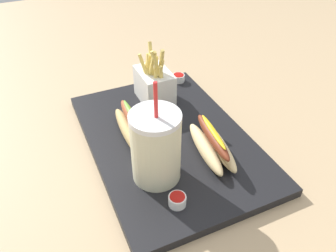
% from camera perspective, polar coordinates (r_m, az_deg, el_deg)
% --- Properties ---
extents(ground_plane, '(2.40, 2.40, 0.02)m').
position_cam_1_polar(ground_plane, '(0.77, 0.00, -3.50)').
color(ground_plane, tan).
extents(food_tray, '(0.49, 0.34, 0.02)m').
position_cam_1_polar(food_tray, '(0.76, 0.00, -2.38)').
color(food_tray, black).
rests_on(food_tray, ground_plane).
extents(soda_cup, '(0.09, 0.09, 0.21)m').
position_cam_1_polar(soda_cup, '(0.62, -2.08, -3.56)').
color(soda_cup, beige).
rests_on(soda_cup, food_tray).
extents(fries_basket, '(0.11, 0.07, 0.16)m').
position_cam_1_polar(fries_basket, '(0.85, -2.33, 7.02)').
color(fries_basket, white).
rests_on(fries_basket, food_tray).
extents(hot_dog_1, '(0.17, 0.08, 0.06)m').
position_cam_1_polar(hot_dog_1, '(0.70, 7.49, -3.10)').
color(hot_dog_1, '#E5C689').
rests_on(hot_dog_1, food_tray).
extents(hot_dog_2, '(0.18, 0.06, 0.06)m').
position_cam_1_polar(hot_dog_2, '(0.75, -5.96, -0.10)').
color(hot_dog_2, tan).
rests_on(hot_dog_2, food_tray).
extents(ketchup_cup_1, '(0.03, 0.03, 0.02)m').
position_cam_1_polar(ketchup_cup_1, '(0.61, 1.59, -12.46)').
color(ketchup_cup_1, white).
rests_on(ketchup_cup_1, food_tray).
extents(ketchup_cup_2, '(0.03, 0.03, 0.02)m').
position_cam_1_polar(ketchup_cup_2, '(0.95, 1.81, 8.23)').
color(ketchup_cup_2, white).
rests_on(ketchup_cup_2, food_tray).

